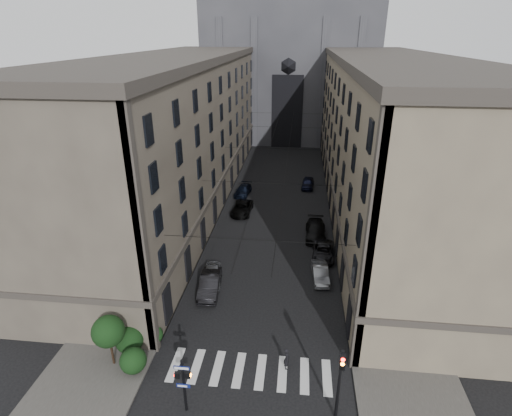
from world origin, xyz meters
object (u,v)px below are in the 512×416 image
(car_left_midfar, at_px, (242,208))
(pedestrian, at_px, (287,358))
(pedestrian_signal_left, at_px, (183,382))
(car_left_near, at_px, (212,276))
(car_right_far, at_px, (308,183))
(car_left_far, at_px, (243,190))
(car_right_midnear, at_px, (323,251))
(car_right_near, at_px, (320,273))
(gothic_tower, at_px, (291,51))
(traffic_light_right, at_px, (340,378))
(car_left_midnear, at_px, (210,284))
(car_right_midfar, at_px, (315,231))

(car_left_midfar, relative_size, pedestrian, 3.03)
(pedestrian_signal_left, bearing_deg, car_left_near, 95.38)
(pedestrian_signal_left, bearing_deg, car_right_far, 78.96)
(car_left_far, distance_m, car_right_midnear, 19.40)
(car_left_near, height_order, pedestrian, pedestrian)
(pedestrian_signal_left, xyz_separation_m, pedestrian, (6.00, 4.05, -1.49))
(pedestrian_signal_left, bearing_deg, pedestrian, 34.03)
(car_left_far, height_order, pedestrian, pedestrian)
(car_right_near, bearing_deg, car_left_far, 111.86)
(gothic_tower, distance_m, traffic_light_right, 74.67)
(car_right_midnear, distance_m, pedestrian, 15.72)
(car_right_near, bearing_deg, traffic_light_right, -93.03)
(car_right_near, bearing_deg, pedestrian_signal_left, -124.27)
(car_left_far, bearing_deg, car_left_midfar, -76.51)
(car_right_midnear, distance_m, car_right_far, 20.14)
(gothic_tower, height_order, car_left_far, gothic_tower)
(car_left_midnear, bearing_deg, car_left_near, 90.04)
(car_left_midnear, bearing_deg, pedestrian, -53.24)
(pedestrian_signal_left, relative_size, pedestrian, 2.41)
(gothic_tower, relative_size, pedestrian, 34.89)
(car_right_near, xyz_separation_m, car_right_far, (-0.97, 24.24, 0.06))
(pedestrian_signal_left, distance_m, car_right_far, 40.32)
(car_right_midnear, bearing_deg, car_right_midfar, 101.42)
(traffic_light_right, relative_size, car_left_far, 1.15)
(car_left_midnear, bearing_deg, car_right_midfar, 45.80)
(car_right_midfar, distance_m, car_right_far, 15.73)
(gothic_tower, relative_size, traffic_light_right, 11.15)
(gothic_tower, height_order, car_right_midnear, gothic_tower)
(gothic_tower, bearing_deg, car_left_midnear, -94.37)
(car_left_midnear, height_order, car_right_midfar, car_left_midnear)
(car_left_far, relative_size, car_right_midnear, 0.95)
(gothic_tower, height_order, car_left_near, gothic_tower)
(car_left_far, height_order, car_right_midfar, car_right_midfar)
(car_left_midfar, bearing_deg, traffic_light_right, -69.31)
(car_right_near, bearing_deg, car_right_midfar, 86.80)
(car_left_midfar, relative_size, car_left_far, 1.12)
(car_left_midfar, distance_m, car_right_midfar, 10.69)
(car_right_midnear, bearing_deg, car_right_far, 96.52)
(car_left_midfar, bearing_deg, pedestrian, -73.20)
(car_left_near, relative_size, car_left_far, 0.95)
(car_left_midfar, bearing_deg, car_right_far, 52.33)
(car_left_midfar, xyz_separation_m, pedestrian, (6.74, -25.25, 0.13))
(gothic_tower, height_order, car_right_near, gothic_tower)
(traffic_light_right, relative_size, pedestrian, 3.13)
(traffic_light_right, height_order, car_left_far, traffic_light_right)
(car_right_midfar, relative_size, car_right_far, 1.28)
(car_right_midfar, bearing_deg, car_left_near, -132.78)
(gothic_tower, bearing_deg, car_left_far, -97.56)
(car_left_near, xyz_separation_m, pedestrian, (7.29, -9.58, 0.10))
(gothic_tower, bearing_deg, car_right_midfar, -84.31)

